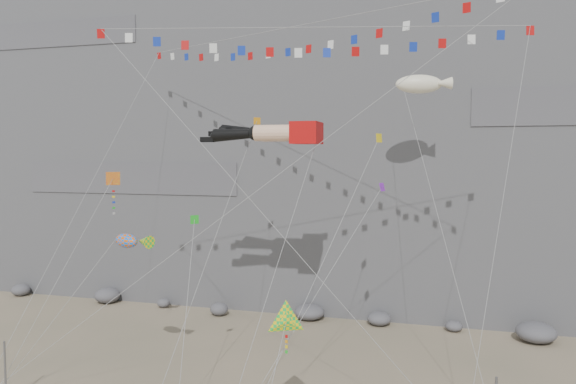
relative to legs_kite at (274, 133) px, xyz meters
The scene contains 14 objects.
cliff 27.09m from the legs_kite, 90.08° to the left, with size 80.00×28.00×50.00m, color slate.
talus_boulders 18.34m from the legs_kite, 90.20° to the left, with size 60.00×3.00×1.20m, color slate, non-canonical shape.
anchor_pole_left 21.51m from the legs_kite, 140.84° to the right, with size 0.12×0.12×3.72m, color slate.
legs_kite is the anchor object (origin of this frame).
flag_banner_upper 7.57m from the legs_kite, 51.67° to the left, with size 30.15×18.76×30.45m.
flag_banner_lower 7.74m from the legs_kite, 44.95° to the right, with size 24.43×7.55×24.23m.
harlequin_kite 11.13m from the legs_kite, 161.54° to the right, with size 4.33×8.79×15.18m.
fish_windsock 11.78m from the legs_kite, 146.09° to the right, with size 7.98×5.63×11.70m.
delta_kite 14.21m from the legs_kite, 69.61° to the right, with size 2.02×4.92×7.72m.
blimp_windsock 11.50m from the legs_kite, 33.20° to the left, with size 7.08×14.77×24.07m.
small_kite_a 2.33m from the legs_kite, 142.81° to the left, with size 1.40×16.13×22.70m.
small_kite_b 7.99m from the legs_kite, ahead, with size 6.91×12.64×18.17m.
small_kite_c 8.64m from the legs_kite, 116.66° to the right, with size 3.18×8.65×13.36m.
small_kite_d 6.98m from the legs_kite, ahead, with size 5.81×13.43×20.53m.
Camera 1 is at (11.15, -29.39, 14.32)m, focal length 35.00 mm.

